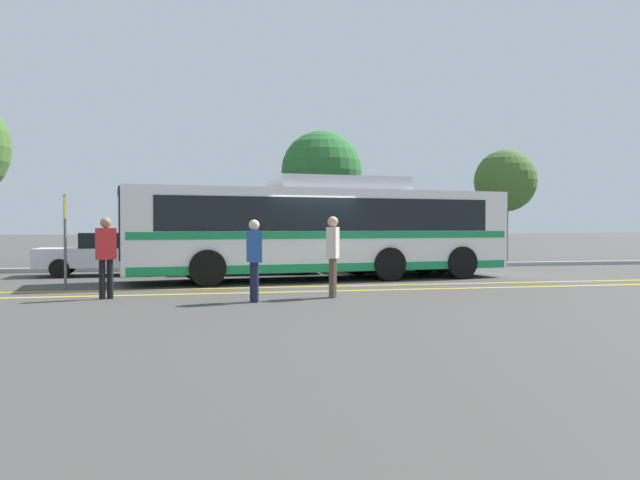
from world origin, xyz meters
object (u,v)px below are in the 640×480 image
object	(u,v)px
parked_car_1	(108,254)
pedestrian_0	(106,252)
parked_car_2	(262,251)
bus_stop_sign	(65,230)
tree_2	(505,181)
parked_car_3	(399,251)
pedestrian_2	(333,251)
tree_0	(321,172)
pedestrian_1	(254,255)
transit_bus	(321,228)

from	to	relation	value
parked_car_1	pedestrian_0	world-z (taller)	pedestrian_0
parked_car_1	parked_car_2	xyz separation A→B (m)	(5.08, -0.20, 0.05)
parked_car_2	bus_stop_sign	bearing A→B (deg)	131.78
parked_car_1	tree_2	size ratio (longest dim) A/B	0.86
parked_car_3	pedestrian_0	world-z (taller)	pedestrian_0
pedestrian_2	bus_stop_sign	distance (m)	6.96
parked_car_3	tree_2	size ratio (longest dim) A/B	0.81
pedestrian_2	tree_0	size ratio (longest dim) A/B	0.32
parked_car_2	tree_0	bearing A→B (deg)	-30.49
bus_stop_sign	pedestrian_1	bearing A→B (deg)	-134.70
pedestrian_1	parked_car_2	bearing A→B (deg)	160.99
tree_2	bus_stop_sign	bearing A→B (deg)	-150.20
parked_car_3	pedestrian_2	distance (m)	8.52
parked_car_2	pedestrian_2	distance (m)	7.61
pedestrian_2	pedestrian_1	bearing A→B (deg)	129.82
transit_bus	pedestrian_0	world-z (taller)	transit_bus
transit_bus	tree_0	distance (m)	8.26
pedestrian_0	pedestrian_2	xyz separation A→B (m)	(5.03, -0.75, 0.02)
parked_car_2	tree_0	distance (m)	6.73
tree_0	parked_car_3	bearing A→B (deg)	-70.80
parked_car_1	parked_car_3	world-z (taller)	parked_car_3
parked_car_1	bus_stop_sign	xyz separation A→B (m)	(-0.41, -4.84, 0.82)
pedestrian_2	tree_2	bearing A→B (deg)	-15.88
pedestrian_0	pedestrian_2	distance (m)	5.08
bus_stop_sign	parked_car_2	bearing A→B (deg)	-57.08
pedestrian_0	bus_stop_sign	xyz separation A→B (m)	(-1.27, 2.17, 0.48)
parked_car_3	pedestrian_1	world-z (taller)	pedestrian_1
bus_stop_sign	parked_car_1	bearing A→B (deg)	-12.14
pedestrian_1	tree_2	distance (m)	18.90
transit_bus	bus_stop_sign	world-z (taller)	transit_bus
parked_car_1	tree_0	xyz separation A→B (m)	(8.22, 4.80, 3.26)
parked_car_3	bus_stop_sign	xyz separation A→B (m)	(-10.42, -4.53, 0.81)
pedestrian_0	tree_0	distance (m)	14.23
transit_bus	parked_car_3	size ratio (longest dim) A/B	2.91
parked_car_2	bus_stop_sign	xyz separation A→B (m)	(-5.49, -4.64, 0.77)
pedestrian_2	tree_2	distance (m)	17.31
transit_bus	pedestrian_2	distance (m)	4.91
tree_2	pedestrian_2	bearing A→B (deg)	-130.85
pedestrian_1	bus_stop_sign	distance (m)	5.64
tree_0	tree_2	world-z (taller)	tree_0
pedestrian_0	pedestrian_1	distance (m)	3.42
parked_car_3	tree_0	bearing A→B (deg)	-158.39
bus_stop_sign	tree_2	bearing A→B (deg)	-67.45
parked_car_1	pedestrian_2	bearing A→B (deg)	-145.58
transit_bus	tree_2	distance (m)	13.42
pedestrian_0	tree_2	world-z (taller)	tree_2
parked_car_1	tree_2	xyz separation A→B (m)	(17.07, 5.17, 3.01)
parked_car_2	pedestrian_2	size ratio (longest dim) A/B	2.43
pedestrian_0	parked_car_2	bearing A→B (deg)	39.10
bus_stop_sign	pedestrian_0	bearing A→B (deg)	-156.99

